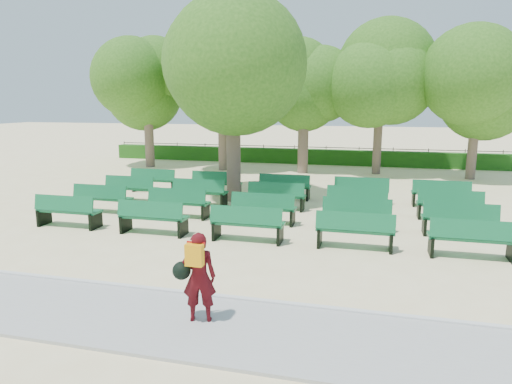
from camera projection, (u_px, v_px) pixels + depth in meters
ground at (250, 218)px, 15.05m from camera, size 120.00×120.00×0.00m
paving at (141, 319)px, 8.02m from camera, size 30.00×2.20×0.06m
curb at (169, 292)px, 9.11m from camera, size 30.00×0.12×0.10m
hedge at (309, 157)px, 28.27m from camera, size 26.00×0.70×0.90m
fence at (310, 163)px, 28.74m from camera, size 26.00×0.10×1.02m
tree_line at (299, 173)px, 24.56m from camera, size 21.80×6.80×7.04m
bench_array at (270, 213)px, 15.37m from camera, size 2.05×0.78×1.26m
tree_among at (233, 76)px, 16.86m from camera, size 5.20×5.20×7.08m
person at (198, 276)px, 7.75m from camera, size 0.78×0.51×1.58m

